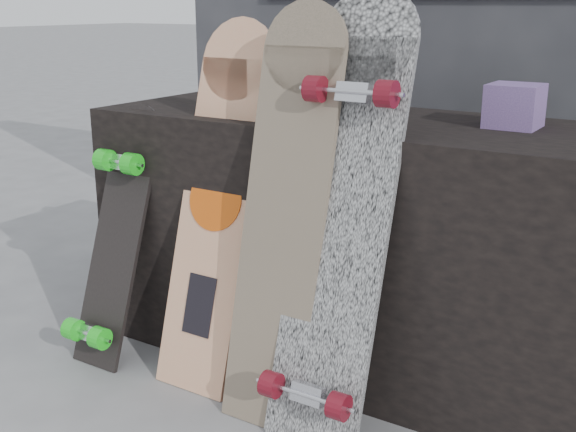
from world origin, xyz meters
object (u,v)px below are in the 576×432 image
Objects in this scene: vendor_table at (345,241)px; longboard_celtic at (286,204)px; skateboard_dark at (115,233)px; longboard_geisha at (218,194)px; longboard_cascadia at (342,210)px.

longboard_celtic is at bearing -89.10° from vendor_table.
longboard_celtic is 0.68m from skateboard_dark.
vendor_table is at bearing 90.90° from longboard_celtic.
skateboard_dark is (-0.65, -0.01, -0.19)m from longboard_celtic.
longboard_celtic reaches higher than longboard_geisha.
skateboard_dark is at bearing -178.87° from longboard_celtic.
vendor_table is 0.42m from longboard_celtic.
longboard_cascadia is (0.17, -0.36, 0.22)m from vendor_table.
longboard_geisha is 0.96× the size of longboard_celtic.
longboard_cascadia is at bearing -7.92° from longboard_geisha.
longboard_geisha is at bearing 172.08° from longboard_cascadia.
longboard_celtic is 0.97× the size of longboard_cascadia.
longboard_celtic reaches higher than vendor_table.
longboard_cascadia is (0.46, -0.06, 0.04)m from longboard_geisha.
skateboard_dark reaches higher than vendor_table.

